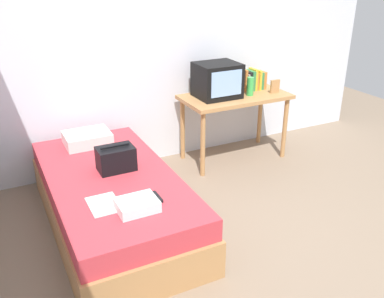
{
  "coord_description": "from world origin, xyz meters",
  "views": [
    {
      "loc": [
        -1.78,
        -2.14,
        2.06
      ],
      "look_at": [
        -0.23,
        0.95,
        0.52
      ],
      "focal_mm": 39.54,
      "sensor_mm": 36.0,
      "label": 1
    }
  ],
  "objects_px": {
    "pillow": "(87,138)",
    "magazine": "(104,204)",
    "tv": "(217,80)",
    "handbag": "(116,159)",
    "picture_frame": "(275,86)",
    "book_row": "(252,80)",
    "folded_towel": "(137,205)",
    "water_bottle": "(250,86)",
    "desk": "(235,103)",
    "bed": "(113,200)",
    "remote_dark": "(156,197)"
  },
  "relations": [
    {
      "from": "pillow",
      "to": "magazine",
      "type": "relative_size",
      "value": 1.45
    },
    {
      "from": "tv",
      "to": "handbag",
      "type": "distance_m",
      "value": 1.53
    },
    {
      "from": "picture_frame",
      "to": "handbag",
      "type": "distance_m",
      "value": 2.05
    },
    {
      "from": "book_row",
      "to": "folded_towel",
      "type": "distance_m",
      "value": 2.38
    },
    {
      "from": "handbag",
      "to": "magazine",
      "type": "xyz_separation_m",
      "value": [
        -0.25,
        -0.5,
        -0.1
      ]
    },
    {
      "from": "picture_frame",
      "to": "water_bottle",
      "type": "bearing_deg",
      "value": 170.95
    },
    {
      "from": "desk",
      "to": "pillow",
      "type": "height_order",
      "value": "desk"
    },
    {
      "from": "book_row",
      "to": "pillow",
      "type": "height_order",
      "value": "book_row"
    },
    {
      "from": "bed",
      "to": "picture_frame",
      "type": "bearing_deg",
      "value": 15.92
    },
    {
      "from": "water_bottle",
      "to": "folded_towel",
      "type": "xyz_separation_m",
      "value": [
        -1.74,
        -1.22,
        -0.32
      ]
    },
    {
      "from": "tv",
      "to": "water_bottle",
      "type": "distance_m",
      "value": 0.37
    },
    {
      "from": "bed",
      "to": "handbag",
      "type": "distance_m",
      "value": 0.36
    },
    {
      "from": "pillow",
      "to": "folded_towel",
      "type": "height_order",
      "value": "pillow"
    },
    {
      "from": "picture_frame",
      "to": "handbag",
      "type": "height_order",
      "value": "picture_frame"
    },
    {
      "from": "picture_frame",
      "to": "pillow",
      "type": "xyz_separation_m",
      "value": [
        -2.05,
        0.13,
        -0.28
      ]
    },
    {
      "from": "tv",
      "to": "water_bottle",
      "type": "relative_size",
      "value": 2.23
    },
    {
      "from": "desk",
      "to": "folded_towel",
      "type": "bearing_deg",
      "value": -140.94
    },
    {
      "from": "bed",
      "to": "desk",
      "type": "bearing_deg",
      "value": 23.57
    },
    {
      "from": "tv",
      "to": "picture_frame",
      "type": "bearing_deg",
      "value": -13.95
    },
    {
      "from": "book_row",
      "to": "folded_towel",
      "type": "relative_size",
      "value": 1.01
    },
    {
      "from": "desk",
      "to": "picture_frame",
      "type": "relative_size",
      "value": 7.93
    },
    {
      "from": "bed",
      "to": "magazine",
      "type": "bearing_deg",
      "value": -112.44
    },
    {
      "from": "desk",
      "to": "water_bottle",
      "type": "distance_m",
      "value": 0.25
    },
    {
      "from": "desk",
      "to": "magazine",
      "type": "xyz_separation_m",
      "value": [
        -1.79,
        -1.13,
        -0.17
      ]
    },
    {
      "from": "remote_dark",
      "to": "folded_towel",
      "type": "bearing_deg",
      "value": -155.13
    },
    {
      "from": "pillow",
      "to": "remote_dark",
      "type": "bearing_deg",
      "value": -80.78
    },
    {
      "from": "remote_dark",
      "to": "book_row",
      "type": "bearing_deg",
      "value": 37.74
    },
    {
      "from": "magazine",
      "to": "book_row",
      "type": "bearing_deg",
      "value": 30.8
    },
    {
      "from": "tv",
      "to": "remote_dark",
      "type": "xyz_separation_m",
      "value": [
        -1.21,
        -1.25,
        -0.43
      ]
    },
    {
      "from": "water_bottle",
      "to": "pillow",
      "type": "xyz_separation_m",
      "value": [
        -1.76,
        0.09,
        -0.31
      ]
    },
    {
      "from": "desk",
      "to": "tv",
      "type": "relative_size",
      "value": 2.64
    },
    {
      "from": "desk",
      "to": "remote_dark",
      "type": "height_order",
      "value": "desk"
    },
    {
      "from": "book_row",
      "to": "remote_dark",
      "type": "height_order",
      "value": "book_row"
    },
    {
      "from": "picture_frame",
      "to": "remote_dark",
      "type": "relative_size",
      "value": 0.94
    },
    {
      "from": "water_bottle",
      "to": "handbag",
      "type": "height_order",
      "value": "water_bottle"
    },
    {
      "from": "handbag",
      "to": "magazine",
      "type": "height_order",
      "value": "handbag"
    },
    {
      "from": "tv",
      "to": "remote_dark",
      "type": "bearing_deg",
      "value": -134.1
    },
    {
      "from": "remote_dark",
      "to": "folded_towel",
      "type": "distance_m",
      "value": 0.2
    },
    {
      "from": "pillow",
      "to": "magazine",
      "type": "bearing_deg",
      "value": -98.37
    },
    {
      "from": "bed",
      "to": "magazine",
      "type": "height_order",
      "value": "magazine"
    },
    {
      "from": "tv",
      "to": "remote_dark",
      "type": "height_order",
      "value": "tv"
    },
    {
      "from": "pillow",
      "to": "remote_dark",
      "type": "relative_size",
      "value": 2.69
    },
    {
      "from": "book_row",
      "to": "handbag",
      "type": "height_order",
      "value": "book_row"
    },
    {
      "from": "picture_frame",
      "to": "magazine",
      "type": "relative_size",
      "value": 0.5
    },
    {
      "from": "water_bottle",
      "to": "book_row",
      "type": "relative_size",
      "value": 0.7
    },
    {
      "from": "bed",
      "to": "desk",
      "type": "height_order",
      "value": "desk"
    },
    {
      "from": "tv",
      "to": "magazine",
      "type": "height_order",
      "value": "tv"
    },
    {
      "from": "water_bottle",
      "to": "desk",
      "type": "bearing_deg",
      "value": 150.67
    },
    {
      "from": "picture_frame",
      "to": "desk",
      "type": "bearing_deg",
      "value": 164.04
    },
    {
      "from": "magazine",
      "to": "folded_towel",
      "type": "xyz_separation_m",
      "value": [
        0.19,
        -0.17,
        0.04
      ]
    }
  ]
}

